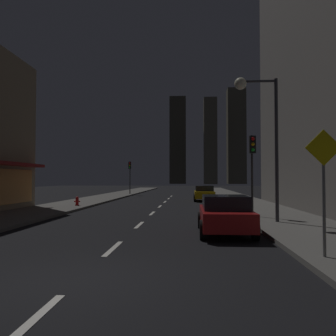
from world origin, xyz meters
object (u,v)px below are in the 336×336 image
Objects in this scene: car_parked_far at (204,193)px; street_lamp_right at (258,113)px; fire_hydrant_far_left at (77,201)px; traffic_light_near_right at (252,157)px; pedestrian_crossing_sign at (324,181)px; traffic_light_far_left at (130,170)px; car_parked_near at (225,214)px.

car_parked_far is 0.64× the size of street_lamp_right.
traffic_light_near_right is at bearing -29.44° from fire_hydrant_far_left.
pedestrian_crossing_sign is (11.50, -15.59, 1.56)m from fire_hydrant_far_left.
traffic_light_near_right is (1.90, -14.45, 2.45)m from car_parked_far.
traffic_light_near_right reaches higher than pedestrian_crossing_sign.
traffic_light_far_left is at bearing 107.65° from pedestrian_crossing_sign.
traffic_light_near_right is at bearing -66.85° from traffic_light_far_left.
pedestrian_crossing_sign is (0.10, -9.16, -1.18)m from traffic_light_near_right.
street_lamp_right is (1.78, -16.60, 4.33)m from car_parked_far.
pedestrian_crossing_sign is (0.22, -7.00, -3.05)m from street_lamp_right.
fire_hydrant_far_left is at bearing 126.41° from pedestrian_crossing_sign.
fire_hydrant_far_left is 0.16× the size of traffic_light_near_right.
pedestrian_crossing_sign is at bearing -53.59° from fire_hydrant_far_left.
car_parked_near is 4.98m from pedestrian_crossing_sign.
traffic_light_far_left is at bearing 88.81° from fire_hydrant_far_left.
pedestrian_crossing_sign reaches higher than car_parked_near.
car_parked_near is 31.93m from traffic_light_far_left.
fire_hydrant_far_left is 0.10× the size of street_lamp_right.
fire_hydrant_far_left is at bearing 130.28° from car_parked_near.
pedestrian_crossing_sign is at bearing -89.37° from traffic_light_near_right.
street_lamp_right reaches higher than car_parked_far.
pedestrian_crossing_sign is (2.00, -23.61, 1.28)m from car_parked_far.
traffic_light_near_right is at bearing 90.63° from pedestrian_crossing_sign.
car_parked_far is at bearing -51.11° from traffic_light_far_left.
car_parked_near is 14.70m from fire_hydrant_far_left.
fire_hydrant_far_left is at bearing -91.19° from traffic_light_far_left.
traffic_light_far_left is at bearing 128.89° from car_parked_far.
traffic_light_far_left is at bearing 113.15° from traffic_light_near_right.
traffic_light_near_right is 27.98m from traffic_light_far_left.
traffic_light_near_right is (11.40, -6.43, 2.74)m from fire_hydrant_far_left.
car_parked_far is 14.78m from traffic_light_near_right.
car_parked_far reaches higher than fire_hydrant_far_left.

